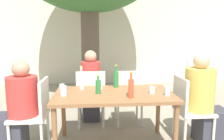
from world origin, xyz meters
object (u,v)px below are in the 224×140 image
Objects in this scene: water_bottle_3 at (81,80)px; drinking_glass_1 at (64,91)px; patio_chair_4 at (199,80)px; water_bottle_4 at (82,80)px; patio_chair_0 at (36,110)px; person_seated_2 at (91,90)px; drinking_glass_3 at (152,90)px; dining_table_front at (114,99)px; patio_chair_3 at (129,94)px; person_seated_0 at (16,111)px; person_seated_1 at (205,103)px; green_bottle_2 at (116,79)px; drinking_glass_4 at (167,91)px; patio_chair_2 at (91,95)px; green_bottle_0 at (98,86)px; patio_chair_1 at (188,106)px; drinking_glass_0 at (99,86)px; soda_bottle_1 at (131,88)px; drinking_glass_2 at (62,87)px.

water_bottle_3 is 0.46m from drinking_glass_1.
patio_chair_4 is 2.75m from water_bottle_4.
patio_chair_0 is 0.76× the size of person_seated_2.
patio_chair_0 is at bearing 52.34° from person_seated_2.
drinking_glass_3 is at bearing -23.45° from water_bottle_3.
dining_table_front is 0.73m from patio_chair_3.
dining_table_front is 1.24m from person_seated_0.
person_seated_1 reaches higher than drinking_glass_1.
person_seated_2 is (0.69, 0.89, 0.01)m from patio_chair_0.
patio_chair_3 is at bearing 37.84° from drinking_glass_1.
dining_table_front is at bearing -29.22° from water_bottle_4.
drinking_glass_4 is at bearing -39.77° from green_bottle_2.
green_bottle_2 reaches higher than patio_chair_0.
patio_chair_2 is at bearing 66.81° from person_seated_1.
person_seated_2 reaches higher than drinking_glass_3.
drinking_glass_4 is at bearing -36.43° from drinking_glass_3.
green_bottle_2 is at bearing 139.05° from drinking_glass_3.
patio_chair_4 is 3.79× the size of green_bottle_0.
person_seated_2 is at bearing 55.46° from patio_chair_1.
drinking_glass_3 is at bearing -17.99° from water_bottle_4.
water_bottle_4 is (-0.22, 0.24, 0.03)m from green_bottle_0.
green_bottle_2 is 1.13× the size of water_bottle_3.
patio_chair_4 is 0.76× the size of person_seated_2.
person_seated_1 is at bearing 16.79° from drinking_glass_4.
green_bottle_2 is (-0.24, -0.34, 0.33)m from patio_chair_3.
drinking_glass_3 is 0.20m from drinking_glass_4.
patio_chair_2 is at bearing 0.00° from patio_chair_3.
patio_chair_2 is 7.55× the size of drinking_glass_1.
person_seated_1 is 14.49× the size of drinking_glass_0.
person_seated_0 reaches higher than green_bottle_2.
drinking_glass_1 is 1.11m from drinking_glass_3.
soda_bottle_1 is (0.38, -0.22, 0.03)m from green_bottle_0.
green_bottle_2 is (0.36, -0.34, 0.33)m from patio_chair_2.
drinking_glass_2 is 1.37m from drinking_glass_4.
patio_chair_2 is at bearing 136.56° from green_bottle_2.
patio_chair_1 is 2.91× the size of green_bottle_2.
patio_chair_3 is at bearing 52.58° from green_bottle_0.
patio_chair_3 is at bearing -149.80° from patio_chair_4.
drinking_glass_2 reaches higher than dining_table_front.
person_seated_0 is (-0.24, -0.00, 0.00)m from patio_chair_0.
patio_chair_1 is 0.23m from person_seated_1.
person_seated_1 is (1.53, -0.65, 0.03)m from patio_chair_2.
patio_chair_2 is at bearing 65.93° from drinking_glass_1.
dining_table_front is at bearing 90.00° from person_seated_0.
soda_bottle_1 is 1.00× the size of green_bottle_2.
water_bottle_3 is (-1.65, 0.34, 0.28)m from person_seated_1.
drinking_glass_0 is 0.96× the size of drinking_glass_2.
water_bottle_3 reaches higher than green_bottle_0.
person_seated_0 is (-1.23, -0.00, -0.12)m from dining_table_front.
patio_chair_2 is at bearing 125.26° from person_seated_0.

